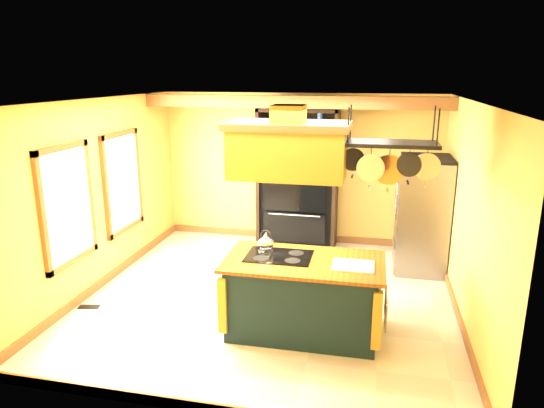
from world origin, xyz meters
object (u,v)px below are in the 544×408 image
at_px(refrigerator, 422,217).
at_px(hutch, 298,194).
at_px(kitchen_island, 303,295).
at_px(pot_rack, 391,153).
at_px(range_hood, 288,148).

xyz_separation_m(refrigerator, hutch, (-2.08, 0.73, 0.08)).
xyz_separation_m(kitchen_island, refrigerator, (1.50, 2.33, 0.39)).
bearing_deg(pot_rack, kitchen_island, -179.34).
relative_size(kitchen_island, refrigerator, 1.06).
bearing_deg(hutch, refrigerator, -19.26).
xyz_separation_m(kitchen_island, range_hood, (-0.20, -0.00, 1.77)).
distance_m(range_hood, refrigerator, 3.20).
bearing_deg(refrigerator, kitchen_island, -122.84).
relative_size(refrigerator, hutch, 0.72).
relative_size(range_hood, pot_rack, 1.28).
relative_size(kitchen_island, hutch, 0.76).
bearing_deg(hutch, range_hood, -83.04).
height_order(range_hood, hutch, range_hood).
xyz_separation_m(pot_rack, hutch, (-1.48, 3.05, -1.27)).
height_order(pot_rack, refrigerator, pot_rack).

